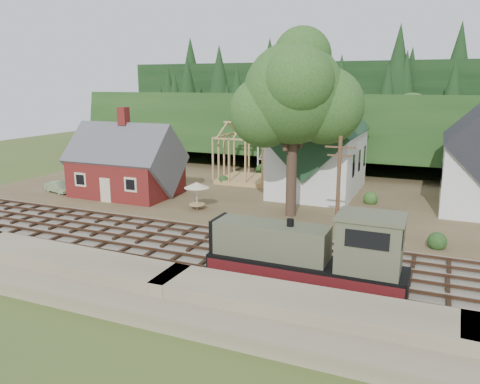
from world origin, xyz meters
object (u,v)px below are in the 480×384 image
at_px(car_green, 58,187).
at_px(patio_set, 197,186).
at_px(car_blue, 150,190).
at_px(locomotive, 313,254).

bearing_deg(car_green, patio_set, -77.02).
xyz_separation_m(car_blue, car_green, (-9.73, -2.58, 0.03)).
xyz_separation_m(car_blue, patio_set, (7.02, -2.79, 1.63)).
bearing_deg(car_blue, locomotive, -30.62).
height_order(car_blue, patio_set, patio_set).
relative_size(car_blue, car_green, 0.91).
bearing_deg(patio_set, car_blue, 158.35).
height_order(car_green, patio_set, patio_set).
relative_size(locomotive, car_green, 3.22).
bearing_deg(locomotive, car_blue, 145.32).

